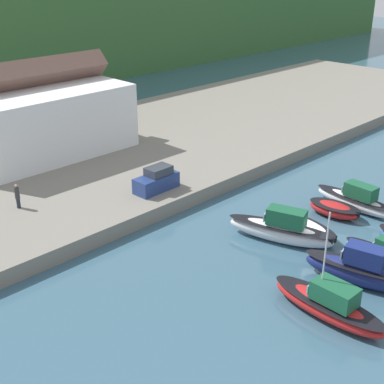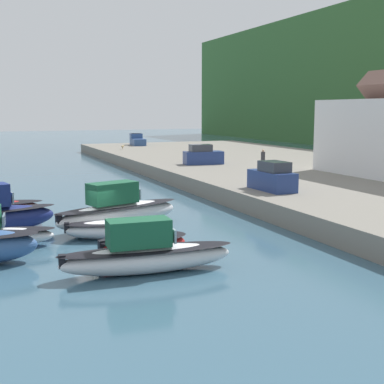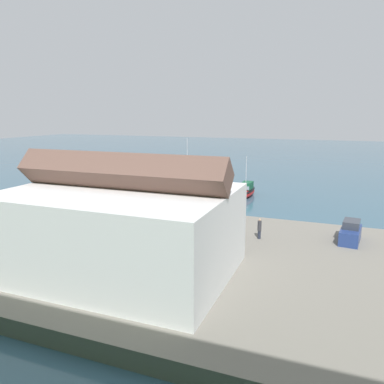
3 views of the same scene
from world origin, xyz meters
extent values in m
plane|color=#385B70|center=(0.00, 0.00, 0.00)|extent=(320.00, 320.00, 0.00)
cube|color=gray|center=(0.00, 25.64, 0.67)|extent=(125.85, 29.31, 1.34)
cube|color=white|center=(-5.56, 31.22, 4.73)|extent=(17.42, 12.92, 6.80)
cube|color=brown|center=(-5.56, 31.22, 9.61)|extent=(17.77, 2.97, 2.97)
ellipsoid|color=silver|center=(-1.64, 1.70, 0.78)|extent=(4.41, 8.62, 1.57)
ellipsoid|color=black|center=(-1.64, 1.70, 1.33)|extent=(4.53, 8.80, 0.12)
cube|color=#195638|center=(-1.51, 1.30, 2.21)|extent=(2.25, 3.25, 1.29)
cube|color=#8CA5B2|center=(-2.01, 2.85, 2.02)|extent=(1.23, 0.49, 0.65)
cube|color=black|center=(-0.39, -2.12, 1.10)|extent=(0.43, 0.38, 0.56)
ellipsoid|color=white|center=(0.99, 0.71, 0.53)|extent=(2.67, 5.67, 1.05)
ellipsoid|color=black|center=(0.99, 0.71, 0.89)|extent=(2.76, 5.79, 0.12)
cube|color=black|center=(0.50, -1.83, 0.74)|extent=(0.41, 0.34, 0.56)
ellipsoid|color=red|center=(5.36, 1.09, 0.58)|extent=(2.60, 4.66, 1.16)
ellipsoid|color=black|center=(5.36, 1.09, 0.99)|extent=(2.70, 4.76, 0.12)
cube|color=black|center=(5.55, -1.03, 0.81)|extent=(0.38, 0.31, 0.56)
ellipsoid|color=silver|center=(7.89, 0.52, 0.63)|extent=(2.25, 7.92, 1.25)
ellipsoid|color=black|center=(7.89, 0.52, 1.06)|extent=(2.34, 8.08, 0.12)
cube|color=#195638|center=(7.87, 0.13, 1.86)|extent=(1.50, 2.82, 1.21)
cube|color=#8CA5B2|center=(7.96, 1.64, 1.67)|extent=(1.20, 0.17, 0.61)
ellipsoid|color=red|center=(-7.32, -6.15, 0.63)|extent=(2.36, 7.81, 1.26)
ellipsoid|color=black|center=(-7.32, -6.15, 1.07)|extent=(2.45, 7.97, 0.12)
cube|color=#195638|center=(-7.33, -6.53, 1.86)|extent=(1.69, 2.76, 1.21)
cube|color=#8CA5B2|center=(-7.29, -5.03, 1.68)|extent=(1.46, 0.14, 0.61)
cylinder|color=silver|center=(-7.31, -5.57, 4.15)|extent=(0.10, 0.10, 5.78)
ellipsoid|color=navy|center=(-2.70, -5.57, 0.82)|extent=(3.42, 7.55, 1.65)
ellipsoid|color=black|center=(-2.70, -5.57, 1.40)|extent=(3.53, 7.71, 0.12)
cube|color=navy|center=(-2.62, -5.92, 2.31)|extent=(1.93, 2.81, 1.31)
cube|color=#8CA5B2|center=(-2.93, -4.53, 2.11)|extent=(1.25, 0.37, 0.66)
cube|color=#8CA5B2|center=(0.88, -5.11, 1.50)|extent=(1.24, 0.24, 0.59)
cube|color=navy|center=(-3.84, 13.85, 2.04)|extent=(4.24, 1.90, 1.40)
cube|color=#333842|center=(-3.53, 13.86, 3.12)|extent=(2.35, 1.58, 0.76)
cylinder|color=#232838|center=(-14.48, 19.20, 1.76)|extent=(0.32, 0.32, 0.85)
cylinder|color=#333338|center=(-14.48, 19.20, 2.71)|extent=(0.40, 0.40, 1.05)
sphere|color=tan|center=(-14.48, 19.20, 3.36)|extent=(0.24, 0.24, 0.24)
camera|label=1|loc=(-32.72, -19.65, 20.74)|focal=50.00mm
camera|label=2|loc=(29.96, -6.43, 7.21)|focal=50.00mm
camera|label=3|loc=(-21.27, 56.11, 14.00)|focal=35.00mm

